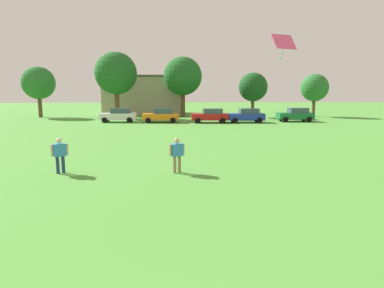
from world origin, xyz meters
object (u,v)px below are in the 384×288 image
parked_car_blue_3 (247,115)px  tree_far_left (38,83)px  parked_car_red_2 (210,115)px  parked_car_orange_1 (161,115)px  adult_bystander (177,152)px  kite (284,43)px  tree_right (253,87)px  bystander_near_trees (60,152)px  tree_left (116,73)px  parked_car_white_0 (119,115)px  tree_center (183,76)px  tree_far_right (315,88)px  parked_car_green_4 (296,115)px

parked_car_blue_3 → tree_far_left: tree_far_left is taller
parked_car_red_2 → tree_far_left: size_ratio=0.60×
parked_car_orange_1 → parked_car_blue_3: (10.21, -0.57, 0.00)m
adult_bystander → parked_car_orange_1: bearing=68.9°
adult_bystander → kite: (4.67, -0.25, 4.81)m
tree_right → bystander_near_trees: bearing=-117.3°
tree_far_left → tree_left: tree_left is taller
parked_car_orange_1 → parked_car_white_0: bearing=-8.8°
parked_car_red_2 → bystander_near_trees: bearing=68.5°
parked_car_orange_1 → tree_center: 10.69m
bystander_near_trees → tree_left: 33.14m
parked_car_red_2 → tree_right: size_ratio=0.68×
kite → parked_car_white_0: size_ratio=0.27×
parked_car_blue_3 → tree_right: (2.56, 7.73, 3.41)m
tree_center → kite: bearing=-84.5°
adult_bystander → tree_far_left: tree_far_left is taller
parked_car_white_0 → parked_car_orange_1: same height
parked_car_red_2 → tree_right: tree_right is taller
parked_car_orange_1 → parked_car_blue_3: 10.22m
bystander_near_trees → tree_left: tree_left is taller
parked_car_orange_1 → tree_center: (2.86, 9.02, 4.98)m
adult_bystander → tree_right: 34.36m
parked_car_orange_1 → tree_right: 15.03m
tree_right → tree_far_right: size_ratio=1.02×
adult_bystander → kite: size_ratio=1.38×
adult_bystander → parked_car_green_4: bearing=34.8°
adult_bystander → parked_car_red_2: size_ratio=0.38×
tree_center → tree_far_right: bearing=-2.4°
parked_car_white_0 → parked_car_red_2: bearing=172.9°
tree_left → tree_right: bearing=-1.6°
kite → tree_center: bearing=95.5°
tree_far_right → kite: bearing=-115.4°
parked_car_orange_1 → parked_car_green_4: 16.55m
parked_car_orange_1 → parked_car_blue_3: size_ratio=1.00×
parked_car_blue_3 → parked_car_red_2: bearing=-0.0°
tree_center → tree_right: (9.90, -1.86, -1.57)m
kite → tree_right: tree_right is taller
parked_car_blue_3 → tree_right: tree_right is taller
parked_car_white_0 → tree_center: size_ratio=0.50×
tree_left → tree_far_right: 28.69m
parked_car_white_0 → tree_left: (-1.30, 6.88, 5.29)m
adult_bystander → tree_center: (1.33, 34.16, 4.88)m
adult_bystander → tree_left: 34.18m
parked_car_orange_1 → tree_far_right: (22.14, 8.20, 3.34)m
parked_car_orange_1 → parked_car_blue_3: same height
tree_left → tree_center: bearing=8.1°
kite → adult_bystander: bearing=176.9°
parked_car_green_4 → tree_right: 8.54m
parked_car_green_4 → tree_far_right: 10.24m
bystander_near_trees → parked_car_blue_3: (13.99, 24.36, -0.11)m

